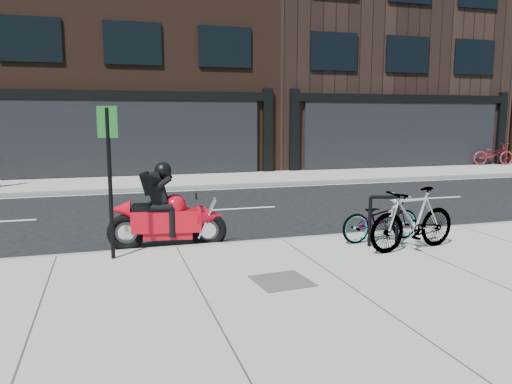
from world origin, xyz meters
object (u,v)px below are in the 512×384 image
object	(u,v)px
bicycle_rear	(413,219)
sign_post	(109,169)
motorcycle	(172,214)
utility_grate	(282,281)
bike_rack	(384,217)
bicycle_front	(380,218)
bicycle_far	(493,154)

from	to	relation	value
bicycle_rear	sign_post	xyz separation A→B (m)	(-5.01, 0.93, 0.93)
sign_post	motorcycle	bearing A→B (deg)	57.79
utility_grate	sign_post	bearing A→B (deg)	140.14
motorcycle	sign_post	size ratio (longest dim) A/B	0.88
motorcycle	utility_grate	xyz separation A→B (m)	(1.19, -2.68, -0.52)
bike_rack	bicycle_front	distance (m)	0.43
bicycle_front	bicycle_rear	size ratio (longest dim) A/B	0.90
motorcycle	utility_grate	distance (m)	2.98
motorcycle	bicycle_far	bearing A→B (deg)	41.43
motorcycle	utility_grate	size ratio (longest dim) A/B	2.91
bicycle_far	utility_grate	xyz separation A→B (m)	(-15.52, -13.29, -0.52)
bicycle_front	bike_rack	bearing A→B (deg)	151.49
bicycle_far	utility_grate	size ratio (longest dim) A/B	2.66
bicycle_front	motorcycle	bearing A→B (deg)	69.93
motorcycle	bicycle_far	size ratio (longest dim) A/B	1.09
bicycle_front	sign_post	xyz separation A→B (m)	(-4.81, 0.20, 1.04)
bicycle_rear	sign_post	size ratio (longest dim) A/B	0.74
motorcycle	bicycle_front	bearing A→B (deg)	-5.76
motorcycle	bicycle_far	world-z (taller)	motorcycle
bicycle_front	bicycle_rear	distance (m)	0.77
bicycle_front	utility_grate	size ratio (longest dim) A/B	2.19
utility_grate	bike_rack	bearing A→B (deg)	28.78
bicycle_far	utility_grate	bearing A→B (deg)	142.04
bicycle_far	motorcycle	bearing A→B (deg)	133.89
bicycle_front	sign_post	distance (m)	4.93
utility_grate	sign_post	distance (m)	3.29
bike_rack	bicycle_far	bearing A→B (deg)	42.37
motorcycle	bicycle_rear	bearing A→B (deg)	-14.57
bicycle_front	bicycle_rear	xyz separation A→B (m)	(0.20, -0.73, 0.12)
bicycle_far	utility_grate	distance (m)	20.44
utility_grate	bicycle_far	bearing A→B (deg)	40.58
bicycle_far	sign_post	xyz separation A→B (m)	(-17.78, -11.40, 0.95)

